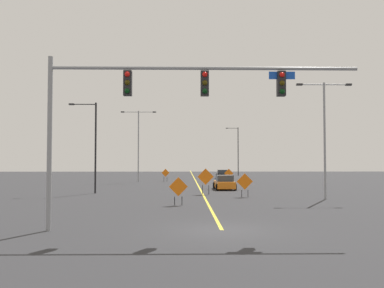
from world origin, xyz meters
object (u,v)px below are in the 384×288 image
Objects in this scene: construction_sign_median_near at (165,174)px; car_orange_near at (224,183)px; construction_sign_left_lane at (229,174)px; car_black_passing at (223,175)px; construction_sign_median_far at (245,182)px; street_lamp_mid_right at (93,142)px; traffic_signal_assembly at (161,97)px; street_lamp_far_left at (325,130)px; street_lamp_near_right at (138,140)px; construction_sign_left_shoulder at (206,178)px; street_lamp_far_right at (237,149)px; construction_sign_right_shoulder at (178,188)px.

car_orange_near is (6.56, -15.61, -0.44)m from construction_sign_median_near.
car_black_passing is (0.37, 12.65, -0.50)m from construction_sign_left_lane.
construction_sign_left_lane is (0.90, 20.52, -0.02)m from construction_sign_median_far.
traffic_signal_assembly is at bearing -70.16° from street_lamp_mid_right.
street_lamp_far_left is 5.05× the size of construction_sign_median_near.
street_lamp_mid_right is 4.63× the size of construction_sign_median_near.
street_lamp_near_right is 16.61m from car_black_passing.
car_black_passing is at bearing 64.34° from street_lamp_mid_right.
construction_sign_median_near is 22.07m from construction_sign_left_shoulder.
street_lamp_mid_right is at bearing -95.46° from street_lamp_near_right.
car_orange_near is (2.17, 6.02, -0.76)m from construction_sign_left_shoulder.
street_lamp_mid_right is 0.92× the size of street_lamp_far_left.
construction_sign_left_lane is at bearing 81.91° from car_orange_near.
street_lamp_far_left is at bearing -63.55° from construction_sign_median_near.
street_lamp_far_right reaches higher than car_black_passing.
car_orange_near is at bearing 95.34° from construction_sign_median_far.
car_black_passing is (4.24, 30.65, -0.77)m from construction_sign_left_shoulder.
street_lamp_far_right reaches higher than traffic_signal_assembly.
street_lamp_near_right is 2.33× the size of car_orange_near.
street_lamp_far_right is at bearing 80.38° from construction_sign_left_lane.
car_orange_near is at bearing -94.81° from car_black_passing.
construction_sign_right_shoulder is at bearing -52.17° from street_lamp_mid_right.
street_lamp_mid_right is at bearing 162.07° from street_lamp_far_left.
street_lamp_mid_right is 19.43m from street_lamp_far_left.
street_lamp_far_left reaches higher than construction_sign_median_far.
traffic_signal_assembly reaches higher than car_orange_near.
street_lamp_far_right is 5.02× the size of construction_sign_left_lane.
street_lamp_mid_right is 1.90× the size of car_black_passing.
street_lamp_near_right is 5.26× the size of construction_sign_left_lane.
construction_sign_left_lane is at bearing 101.94° from street_lamp_far_left.
construction_sign_median_far is 1.03× the size of construction_sign_right_shoulder.
construction_sign_median_far is (-5.18, -45.73, -3.87)m from street_lamp_far_right.
street_lamp_near_right is at bearing 84.54° from street_lamp_mid_right.
street_lamp_far_right is 47.81m from street_lamp_far_left.
construction_sign_median_near is at bearing 156.32° from construction_sign_left_lane.
construction_sign_median_near reaches higher than car_black_passing.
car_orange_near is (-0.80, 8.53, -0.50)m from construction_sign_median_far.
construction_sign_left_lane is (8.26, -3.62, 0.05)m from construction_sign_median_near.
street_lamp_far_left is at bearing -27.98° from construction_sign_left_shoulder.
construction_sign_right_shoulder is 0.44× the size of car_orange_near.
construction_sign_left_shoulder is at bearing -102.14° from construction_sign_left_lane.
construction_sign_left_lane is 0.44× the size of car_orange_near.
traffic_signal_assembly is 17.19m from construction_sign_median_far.
traffic_signal_assembly reaches higher than construction_sign_left_shoulder.
construction_sign_median_far is at bearing 159.90° from street_lamp_far_left.
street_lamp_far_right is 5.02× the size of construction_sign_right_shoulder.
street_lamp_mid_right reaches higher than construction_sign_left_lane.
construction_sign_left_lane is 18.41m from construction_sign_left_shoulder.
construction_sign_right_shoulder is (5.79, -29.02, -4.52)m from street_lamp_near_right.
construction_sign_median_far is 1.08× the size of construction_sign_median_near.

